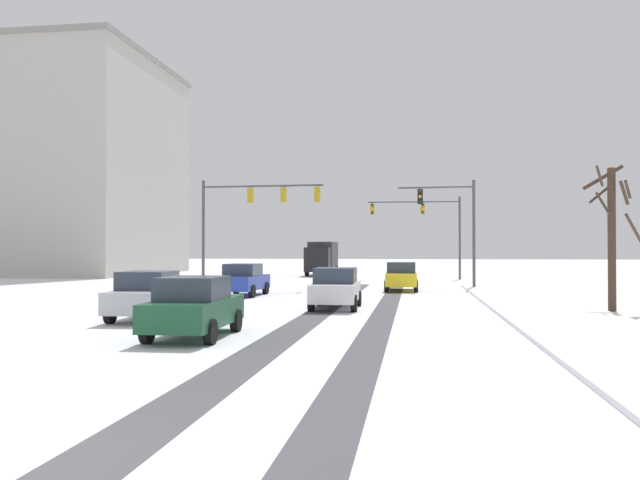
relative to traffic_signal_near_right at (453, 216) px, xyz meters
name	(u,v)px	position (x,y,z in m)	size (l,w,h in m)	color
wheel_track_left_lane	(321,312)	(-5.81, -15.38, -4.33)	(1.06, 38.14, 0.01)	#4C4C51
wheel_track_right_lane	(384,313)	(-3.44, -15.38, -4.33)	(0.88, 38.14, 0.01)	#4C4C51
sidewalk_kerb_right	(566,319)	(2.60, -17.12, -4.27)	(4.00, 38.14, 0.12)	white
traffic_signal_near_right	(453,216)	(0.00, 0.00, 0.00)	(4.61, 0.39, 6.50)	#47474C
traffic_signal_far_right	(427,220)	(-1.35, 11.87, 0.36)	(7.27, 0.54, 6.50)	#47474C
traffic_signal_near_left	(251,208)	(-11.93, -2.13, 0.50)	(7.45, 0.53, 6.50)	#47474C
car_yellow_cab_lead	(401,276)	(-3.06, -2.64, -3.52)	(1.87, 4.12, 1.62)	yellow
car_blue_second	(244,280)	(-10.88, -7.69, -3.52)	(1.94, 4.15, 1.62)	#233899
car_white_third	(336,288)	(-5.40, -14.05, -3.52)	(1.90, 4.13, 1.62)	silver
car_silver_fourth	(149,295)	(-11.08, -18.90, -3.52)	(2.02, 4.19, 1.62)	#B7BABF
car_dark_green_fifth	(194,307)	(-8.13, -22.80, -3.52)	(1.92, 4.14, 1.62)	#194C2D
box_truck_delivery	(322,257)	(-10.60, 18.23, -2.70)	(2.37, 7.42, 3.02)	black
bare_tree_sidewalk_mid	(612,230)	(5.10, -13.55, -1.25)	(2.08, 2.11, 5.66)	#423023
office_building_far_left_block	(41,168)	(-38.22, 18.26, 5.91)	(23.49, 19.35, 20.48)	#B2ADA3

